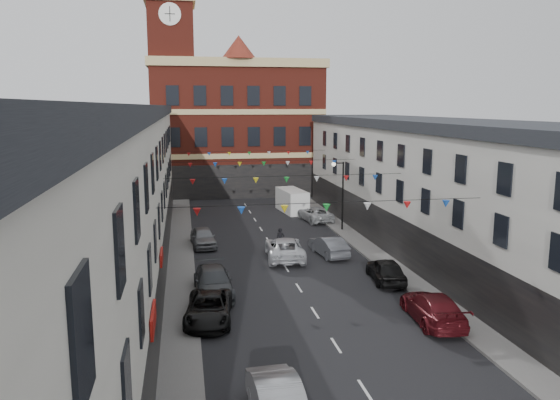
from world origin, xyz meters
TOP-DOWN VIEW (x-y plane):
  - ground at (0.00, 0.00)m, footprint 160.00×160.00m
  - pavement_left at (-6.90, 2.00)m, footprint 1.80×64.00m
  - pavement_right at (6.90, 2.00)m, footprint 1.80×64.00m
  - terrace_left at (-11.78, 1.00)m, footprint 8.40×56.00m
  - terrace_right at (11.78, 1.00)m, footprint 8.40×56.00m
  - civic_building at (0.00, 37.95)m, footprint 20.60×13.30m
  - clock_tower at (-7.50, 35.00)m, footprint 5.60×5.60m
  - distant_hill at (-4.00, 62.00)m, footprint 40.00×14.00m
  - street_lamp at (6.55, 14.00)m, footprint 1.10×0.36m
  - car_left_c at (-5.50, -4.13)m, footprint 2.79×5.09m
  - car_left_d at (-5.06, -0.23)m, footprint 2.21×5.22m
  - car_left_e at (-5.21, 10.83)m, footprint 2.09×4.44m
  - car_right_c at (5.50, -6.19)m, footprint 2.47×5.29m
  - car_right_d at (5.50, 0.24)m, footprint 2.19×4.49m
  - car_right_e at (3.60, 6.61)m, footprint 2.11×4.53m
  - car_right_f at (5.50, 18.43)m, footprint 2.89×5.17m
  - moving_car at (0.32, 6.34)m, footprint 3.00×5.70m
  - white_van at (4.24, 23.26)m, footprint 2.60×5.37m
  - pedestrian at (0.40, 8.49)m, footprint 0.69×0.51m

SIDE VIEW (x-z plane):
  - ground at x=0.00m, z-range 0.00..0.00m
  - pavement_left at x=-6.90m, z-range 0.00..0.15m
  - pavement_right at x=6.90m, z-range 0.00..0.15m
  - car_left_c at x=-5.50m, z-range 0.00..1.35m
  - car_right_f at x=5.50m, z-range 0.00..1.36m
  - car_right_e at x=3.60m, z-range 0.00..1.44m
  - car_left_e at x=-5.21m, z-range 0.00..1.47m
  - car_right_d at x=5.50m, z-range 0.00..1.48m
  - car_right_c at x=5.50m, z-range 0.00..1.49m
  - car_left_d at x=-5.06m, z-range 0.00..1.50m
  - moving_car at x=0.32m, z-range 0.00..1.53m
  - pedestrian at x=0.40m, z-range 0.00..1.72m
  - white_van at x=4.24m, z-range 0.00..2.28m
  - street_lamp at x=6.55m, z-range 0.90..6.90m
  - terrace_right at x=11.78m, z-range 0.00..9.70m
  - distant_hill at x=-4.00m, z-range 0.00..10.00m
  - terrace_left at x=-11.78m, z-range 0.00..10.70m
  - civic_building at x=0.00m, z-range -1.11..17.39m
  - clock_tower at x=-7.50m, z-range -0.07..29.93m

